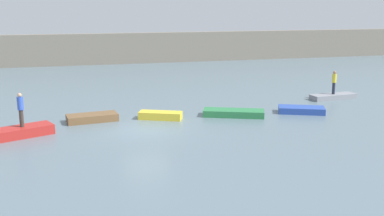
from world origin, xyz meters
name	(u,v)px	position (x,y,z in m)	size (l,w,h in m)	color
ground_plane	(146,130)	(0.00, 0.00, 0.00)	(120.00, 120.00, 0.00)	slate
embankment_wall	(103,49)	(0.00, 29.76, 1.79)	(80.00, 1.20, 3.58)	gray
rowboat_red	(23,131)	(-6.60, 0.45, 0.26)	(3.12, 1.24, 0.53)	red
rowboat_brown	(92,118)	(-2.81, 2.76, 0.22)	(3.00, 1.27, 0.44)	brown
rowboat_yellow	(160,115)	(1.28, 2.20, 0.23)	(2.62, 0.91, 0.47)	gold
rowboat_green	(234,113)	(5.89, 1.71, 0.21)	(3.81, 1.23, 0.42)	#2D7F47
rowboat_blue	(301,110)	(10.47, 1.40, 0.20)	(2.92, 1.28, 0.41)	#2B4CAD
rowboat_grey	(333,97)	(14.92, 4.82, 0.19)	(3.53, 1.06, 0.37)	gray
person_yellow_shirt	(334,81)	(14.92, 4.82, 1.34)	(0.32, 0.32, 1.74)	#232838
person_blue_shirt	(21,108)	(-6.60, 0.45, 1.55)	(0.32, 0.32, 1.84)	#38332D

